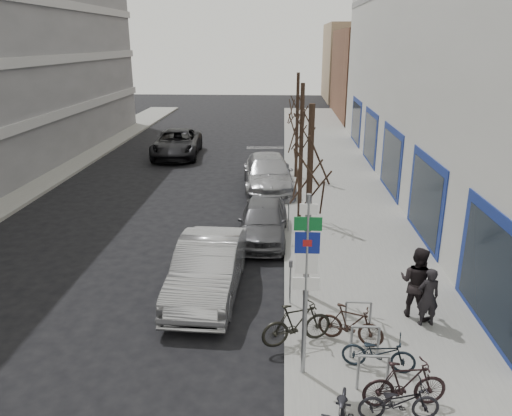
# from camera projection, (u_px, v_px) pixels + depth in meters

# --- Properties ---
(ground) EXTENTS (120.00, 120.00, 0.00)m
(ground) POSITION_uv_depth(u_px,v_px,m) (194.00, 374.00, 11.02)
(ground) COLOR black
(ground) RESTS_ON ground
(sidewalk_east) EXTENTS (5.00, 70.00, 0.15)m
(sidewalk_east) POSITION_uv_depth(u_px,v_px,m) (346.00, 220.00, 20.23)
(sidewalk_east) COLOR slate
(sidewalk_east) RESTS_ON ground
(brick_building_far) EXTENTS (12.00, 14.00, 8.00)m
(brick_building_far) POSITION_uv_depth(u_px,v_px,m) (402.00, 74.00, 46.94)
(brick_building_far) COLOR brown
(brick_building_far) RESTS_ON ground
(tan_building_far) EXTENTS (13.00, 12.00, 9.00)m
(tan_building_far) POSITION_uv_depth(u_px,v_px,m) (379.00, 62.00, 60.96)
(tan_building_far) COLOR #937A5B
(tan_building_far) RESTS_ON ground
(highway_sign_pole) EXTENTS (0.55, 0.10, 4.20)m
(highway_sign_pole) POSITION_uv_depth(u_px,v_px,m) (306.00, 276.00, 10.10)
(highway_sign_pole) COLOR gray
(highway_sign_pole) RESTS_ON ground
(bike_rack) EXTENTS (0.66, 2.26, 0.83)m
(bike_rack) POSITION_uv_depth(u_px,v_px,m) (365.00, 338.00, 11.18)
(bike_rack) COLOR gray
(bike_rack) RESTS_ON sidewalk_east
(tree_near) EXTENTS (1.80, 1.80, 5.50)m
(tree_near) POSITION_uv_depth(u_px,v_px,m) (310.00, 158.00, 12.89)
(tree_near) COLOR black
(tree_near) RESTS_ON ground
(tree_mid) EXTENTS (1.80, 1.80, 5.50)m
(tree_mid) POSITION_uv_depth(u_px,v_px,m) (302.00, 120.00, 19.05)
(tree_mid) COLOR black
(tree_mid) RESTS_ON ground
(tree_far) EXTENTS (1.80, 1.80, 5.50)m
(tree_far) POSITION_uv_depth(u_px,v_px,m) (298.00, 101.00, 25.20)
(tree_far) COLOR black
(tree_far) RESTS_ON ground
(meter_front) EXTENTS (0.10, 0.08, 1.27)m
(meter_front) POSITION_uv_depth(u_px,v_px,m) (290.00, 278.00, 13.46)
(meter_front) COLOR gray
(meter_front) RESTS_ON sidewalk_east
(meter_mid) EXTENTS (0.10, 0.08, 1.27)m
(meter_mid) POSITION_uv_depth(u_px,v_px,m) (289.00, 212.00, 18.66)
(meter_mid) COLOR gray
(meter_mid) RESTS_ON sidewalk_east
(meter_back) EXTENTS (0.10, 0.08, 1.27)m
(meter_back) POSITION_uv_depth(u_px,v_px,m) (288.00, 174.00, 23.87)
(meter_back) COLOR gray
(meter_back) RESTS_ON sidewalk_east
(bike_near_left) EXTENTS (0.90, 1.94, 1.14)m
(bike_near_left) POSITION_uv_depth(u_px,v_px,m) (342.00, 416.00, 8.77)
(bike_near_left) COLOR black
(bike_near_left) RESTS_ON sidewalk_east
(bike_near_right) EXTENTS (1.76, 0.73, 1.03)m
(bike_near_right) POSITION_uv_depth(u_px,v_px,m) (405.00, 384.00, 9.69)
(bike_near_right) COLOR black
(bike_near_right) RESTS_ON sidewalk_east
(bike_mid_curb) EXTENTS (1.65, 0.80, 0.97)m
(bike_mid_curb) POSITION_uv_depth(u_px,v_px,m) (379.00, 350.00, 10.81)
(bike_mid_curb) COLOR black
(bike_mid_curb) RESTS_ON sidewalk_east
(bike_mid_inner) EXTENTS (1.85, 1.16, 1.08)m
(bike_mid_inner) POSITION_uv_depth(u_px,v_px,m) (297.00, 323.00, 11.72)
(bike_mid_inner) COLOR black
(bike_mid_inner) RESTS_ON sidewalk_east
(bike_far_curb) EXTENTS (1.58, 0.58, 0.95)m
(bike_far_curb) POSITION_uv_depth(u_px,v_px,m) (399.00, 398.00, 9.35)
(bike_far_curb) COLOR black
(bike_far_curb) RESTS_ON sidewalk_east
(bike_far_inner) EXTENTS (1.67, 1.04, 0.98)m
(bike_far_inner) POSITION_uv_depth(u_px,v_px,m) (351.00, 324.00, 11.78)
(bike_far_inner) COLOR black
(bike_far_inner) RESTS_ON sidewalk_east
(parked_car_front) EXTENTS (1.88, 5.01, 1.63)m
(parked_car_front) POSITION_uv_depth(u_px,v_px,m) (208.00, 268.00, 14.26)
(parked_car_front) COLOR #9C9DA1
(parked_car_front) RESTS_ON ground
(parked_car_mid) EXTENTS (1.82, 4.34, 1.47)m
(parked_car_mid) POSITION_uv_depth(u_px,v_px,m) (263.00, 221.00, 18.23)
(parked_car_mid) COLOR #505055
(parked_car_mid) RESTS_ON ground
(parked_car_back) EXTENTS (2.88, 5.95, 1.67)m
(parked_car_back) POSITION_uv_depth(u_px,v_px,m) (268.00, 173.00, 24.38)
(parked_car_back) COLOR #99999D
(parked_car_back) RESTS_ON ground
(lane_car) EXTENTS (3.17, 6.18, 1.67)m
(lane_car) POSITION_uv_depth(u_px,v_px,m) (177.00, 143.00, 31.53)
(lane_car) COLOR black
(lane_car) RESTS_ON ground
(pedestrian_near) EXTENTS (0.62, 0.45, 1.56)m
(pedestrian_near) POSITION_uv_depth(u_px,v_px,m) (428.00, 297.00, 12.42)
(pedestrian_near) COLOR black
(pedestrian_near) RESTS_ON sidewalk_east
(pedestrian_far) EXTENTS (0.86, 0.82, 1.94)m
(pedestrian_far) POSITION_uv_depth(u_px,v_px,m) (417.00, 282.00, 12.79)
(pedestrian_far) COLOR black
(pedestrian_far) RESTS_ON sidewalk_east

